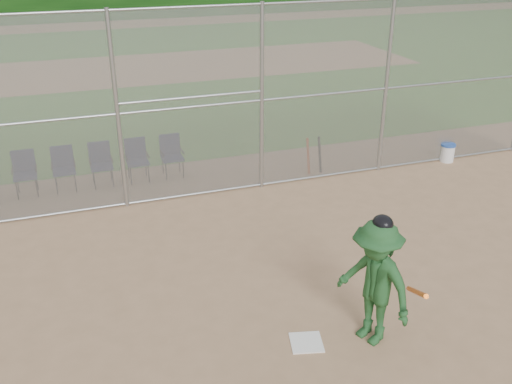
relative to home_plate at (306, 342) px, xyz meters
name	(u,v)px	position (x,y,z in m)	size (l,w,h in m)	color
ground	(313,328)	(0.22, 0.27, -0.01)	(100.00, 100.00, 0.00)	tan
grass_strip	(134,69)	(0.22, 18.27, 0.00)	(100.00, 100.00, 0.00)	#2F6C20
dirt_patch_far	(134,69)	(0.22, 18.27, 0.00)	(24.00, 24.00, 0.00)	tan
backstop_fence	(216,101)	(0.22, 5.27, 2.06)	(16.09, 0.09, 4.00)	gray
home_plate	(306,342)	(0.00, 0.00, 0.00)	(0.44, 0.44, 0.02)	white
batter_at_plate	(375,282)	(0.88, -0.19, 0.93)	(1.10, 1.46, 1.94)	#215327
water_cooler	(447,152)	(6.13, 5.21, 0.22)	(0.36, 0.36, 0.46)	white
spare_bats	(314,155)	(2.69, 5.68, 0.41)	(0.36, 0.26, 0.84)	#D84C14
chair_1	(25,174)	(-3.75, 6.54, 0.47)	(0.54, 0.52, 0.96)	#101A3D
chair_2	(64,170)	(-2.94, 6.54, 0.47)	(0.54, 0.52, 0.96)	#101A3D
chair_3	(101,165)	(-2.14, 6.54, 0.47)	(0.54, 0.52, 0.96)	#101A3D
chair_4	(138,161)	(-1.34, 6.54, 0.47)	(0.54, 0.52, 0.96)	#101A3D
chair_5	(172,157)	(-0.53, 6.54, 0.47)	(0.54, 0.52, 0.96)	#101A3D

